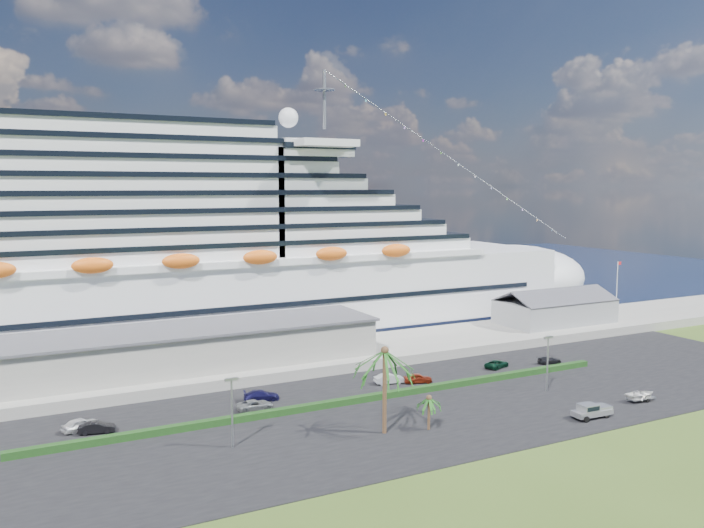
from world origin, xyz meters
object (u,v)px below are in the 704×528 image
parked_car_3 (261,395)px  boat_trailer (641,395)px  cruise_ship (174,258)px  pickup_truck (591,410)px

parked_car_3 → boat_trailer: boat_trailer is taller
cruise_ship → pickup_truck: 79.29m
cruise_ship → pickup_truck: cruise_ship is taller
cruise_ship → parked_car_3: 43.86m
boat_trailer → cruise_ship: bearing=127.2°
pickup_truck → parked_car_3: bearing=143.1°
pickup_truck → boat_trailer: (11.60, 1.87, -0.08)m
cruise_ship → parked_car_3: size_ratio=38.02×
parked_car_3 → pickup_truck: pickup_truck is taller
pickup_truck → cruise_ship: bearing=119.5°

